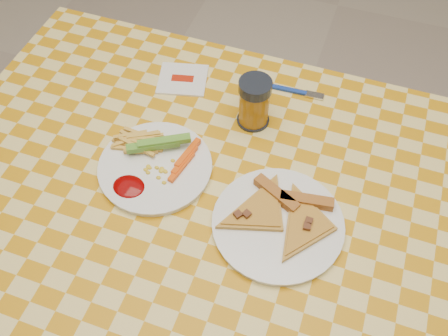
{
  "coord_description": "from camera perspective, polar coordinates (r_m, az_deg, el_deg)",
  "views": [
    {
      "loc": [
        0.18,
        -0.51,
        1.61
      ],
      "look_at": [
        -0.02,
        0.06,
        0.78
      ],
      "focal_mm": 40.0,
      "sensor_mm": 36.0,
      "label": 1
    }
  ],
  "objects": [
    {
      "name": "plate_right",
      "position": [
        0.98,
        6.16,
        -6.42
      ],
      "size": [
        0.32,
        0.32,
        0.01
      ],
      "primitive_type": "cylinder",
      "rotation": [
        0.0,
        0.0,
        -0.34
      ],
      "color": "white",
      "rests_on": "table"
    },
    {
      "name": "pizza_slices",
      "position": [
        0.97,
        6.69,
        -5.32
      ],
      "size": [
        0.27,
        0.24,
        0.02
      ],
      "color": "gold",
      "rests_on": "plate_right"
    },
    {
      "name": "fork",
      "position": [
        1.2,
        8.2,
        8.68
      ],
      "size": [
        0.14,
        0.02,
        0.01
      ],
      "rotation": [
        0.0,
        0.0,
        0.05
      ],
      "color": "navy",
      "rests_on": "table"
    },
    {
      "name": "napkin",
      "position": [
        1.23,
        -4.75,
        10.08
      ],
      "size": [
        0.14,
        0.13,
        0.01
      ],
      "rotation": [
        0.0,
        0.0,
        0.24
      ],
      "color": "white",
      "rests_on": "table"
    },
    {
      "name": "fries_veggies",
      "position": [
        1.05,
        -8.0,
        1.41
      ],
      "size": [
        0.2,
        0.19,
        0.04
      ],
      "color": "gold",
      "rests_on": "plate_left"
    },
    {
      "name": "plate_left",
      "position": [
        1.05,
        -7.85,
        0.05
      ],
      "size": [
        0.29,
        0.29,
        0.01
      ],
      "primitive_type": "cylinder",
      "rotation": [
        0.0,
        0.0,
        0.28
      ],
      "color": "white",
      "rests_on": "table"
    },
    {
      "name": "ground",
      "position": [
        1.69,
        0.14,
        -17.41
      ],
      "size": [
        8.0,
        8.0,
        0.0
      ],
      "primitive_type": "plane",
      "color": "beige",
      "rests_on": "ground"
    },
    {
      "name": "drink_glass",
      "position": [
        1.09,
        3.47,
        7.47
      ],
      "size": [
        0.07,
        0.07,
        0.12
      ],
      "color": "black",
      "rests_on": "table"
    },
    {
      "name": "table",
      "position": [
        1.07,
        0.22,
        -5.7
      ],
      "size": [
        1.28,
        0.88,
        0.76
      ],
      "color": "silver",
      "rests_on": "ground"
    }
  ]
}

